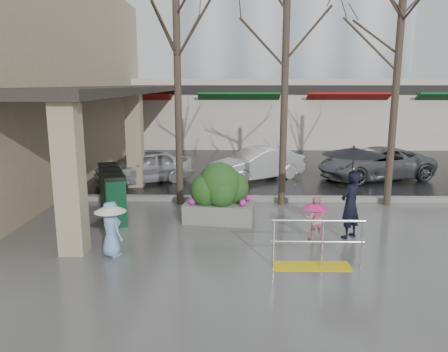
{
  "coord_description": "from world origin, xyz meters",
  "views": [
    {
      "loc": [
        -0.36,
        -9.71,
        3.73
      ],
      "look_at": [
        -0.58,
        1.74,
        1.3
      ],
      "focal_mm": 35.0,
      "sensor_mm": 36.0,
      "label": 1
    }
  ],
  "objects_px": {
    "child_blue": "(111,224)",
    "news_boxes": "(112,193)",
    "planter": "(220,193)",
    "woman": "(352,179)",
    "car_c": "(375,163)",
    "tree_west": "(177,36)",
    "tree_midwest": "(286,31)",
    "tree_mideast": "(399,44)",
    "car_b": "(257,164)",
    "handrail": "(315,250)",
    "child_pink": "(315,215)",
    "car_a": "(144,167)"
  },
  "relations": [
    {
      "from": "woman",
      "to": "child_blue",
      "type": "bearing_deg",
      "value": -28.91
    },
    {
      "from": "tree_west",
      "to": "car_b",
      "type": "bearing_deg",
      "value": 54.11
    },
    {
      "from": "child_pink",
      "to": "planter",
      "type": "relative_size",
      "value": 0.54
    },
    {
      "from": "planter",
      "to": "car_a",
      "type": "height_order",
      "value": "planter"
    },
    {
      "from": "tree_mideast",
      "to": "car_c",
      "type": "distance_m",
      "value": 5.77
    },
    {
      "from": "tree_mideast",
      "to": "child_pink",
      "type": "bearing_deg",
      "value": -132.02
    },
    {
      "from": "planter",
      "to": "news_boxes",
      "type": "xyz_separation_m",
      "value": [
        -3.09,
        0.46,
        -0.11
      ]
    },
    {
      "from": "tree_midwest",
      "to": "car_a",
      "type": "distance_m",
      "value": 7.37
    },
    {
      "from": "news_boxes",
      "to": "woman",
      "type": "bearing_deg",
      "value": -35.98
    },
    {
      "from": "tree_mideast",
      "to": "planter",
      "type": "xyz_separation_m",
      "value": [
        -5.2,
        -1.76,
        -4.07
      ]
    },
    {
      "from": "news_boxes",
      "to": "child_pink",
      "type": "bearing_deg",
      "value": -39.95
    },
    {
      "from": "child_pink",
      "to": "car_a",
      "type": "relative_size",
      "value": 0.29
    },
    {
      "from": "car_c",
      "to": "child_blue",
      "type": "bearing_deg",
      "value": -60.92
    },
    {
      "from": "tree_west",
      "to": "planter",
      "type": "xyz_separation_m",
      "value": [
        1.3,
        -1.76,
        -4.3
      ]
    },
    {
      "from": "handrail",
      "to": "tree_mideast",
      "type": "relative_size",
      "value": 0.29
    },
    {
      "from": "news_boxes",
      "to": "car_c",
      "type": "xyz_separation_m",
      "value": [
        9.1,
        5.14,
        -0.05
      ]
    },
    {
      "from": "woman",
      "to": "child_pink",
      "type": "height_order",
      "value": "woman"
    },
    {
      "from": "tree_west",
      "to": "tree_midwest",
      "type": "distance_m",
      "value": 3.2
    },
    {
      "from": "tree_west",
      "to": "planter",
      "type": "height_order",
      "value": "tree_west"
    },
    {
      "from": "planter",
      "to": "news_boxes",
      "type": "bearing_deg",
      "value": 171.5
    },
    {
      "from": "woman",
      "to": "child_pink",
      "type": "relative_size",
      "value": 2.13
    },
    {
      "from": "tree_west",
      "to": "news_boxes",
      "type": "distance_m",
      "value": 4.93
    },
    {
      "from": "car_b",
      "to": "car_c",
      "type": "bearing_deg",
      "value": 59.83
    },
    {
      "from": "tree_west",
      "to": "news_boxes",
      "type": "bearing_deg",
      "value": -144.02
    },
    {
      "from": "handrail",
      "to": "car_a",
      "type": "relative_size",
      "value": 0.51
    },
    {
      "from": "tree_mideast",
      "to": "car_c",
      "type": "height_order",
      "value": "tree_mideast"
    },
    {
      "from": "woman",
      "to": "tree_west",
      "type": "bearing_deg",
      "value": -75.48
    },
    {
      "from": "handrail",
      "to": "tree_west",
      "type": "distance_m",
      "value": 7.52
    },
    {
      "from": "planter",
      "to": "car_c",
      "type": "bearing_deg",
      "value": 42.98
    },
    {
      "from": "handrail",
      "to": "car_b",
      "type": "height_order",
      "value": "car_b"
    },
    {
      "from": "child_pink",
      "to": "planter",
      "type": "bearing_deg",
      "value": -28.12
    },
    {
      "from": "tree_west",
      "to": "child_pink",
      "type": "xyz_separation_m",
      "value": [
        3.64,
        -3.17,
        -4.46
      ]
    },
    {
      "from": "car_a",
      "to": "car_c",
      "type": "relative_size",
      "value": 0.82
    },
    {
      "from": "child_pink",
      "to": "planter",
      "type": "distance_m",
      "value": 2.74
    },
    {
      "from": "handrail",
      "to": "car_c",
      "type": "bearing_deg",
      "value": 65.42
    },
    {
      "from": "child_pink",
      "to": "news_boxes",
      "type": "distance_m",
      "value": 5.75
    },
    {
      "from": "tree_mideast",
      "to": "car_c",
      "type": "xyz_separation_m",
      "value": [
        0.81,
        3.84,
        -4.23
      ]
    },
    {
      "from": "child_blue",
      "to": "car_c",
      "type": "height_order",
      "value": "car_c"
    },
    {
      "from": "child_pink",
      "to": "news_boxes",
      "type": "height_order",
      "value": "news_boxes"
    },
    {
      "from": "child_pink",
      "to": "child_blue",
      "type": "xyz_separation_m",
      "value": [
        -4.64,
        -1.11,
        0.11
      ]
    },
    {
      "from": "woman",
      "to": "handrail",
      "type": "bearing_deg",
      "value": 15.07
    },
    {
      "from": "planter",
      "to": "car_c",
      "type": "relative_size",
      "value": 0.44
    },
    {
      "from": "news_boxes",
      "to": "car_a",
      "type": "height_order",
      "value": "news_boxes"
    },
    {
      "from": "woman",
      "to": "child_blue",
      "type": "height_order",
      "value": "woman"
    },
    {
      "from": "child_blue",
      "to": "news_boxes",
      "type": "bearing_deg",
      "value": -31.95
    },
    {
      "from": "handrail",
      "to": "tree_mideast",
      "type": "distance_m",
      "value": 7.28
    },
    {
      "from": "car_a",
      "to": "tree_midwest",
      "type": "bearing_deg",
      "value": 28.4
    },
    {
      "from": "news_boxes",
      "to": "tree_mideast",
      "type": "bearing_deg",
      "value": -12.01
    },
    {
      "from": "woman",
      "to": "planter",
      "type": "bearing_deg",
      "value": -62.97
    },
    {
      "from": "child_blue",
      "to": "car_b",
      "type": "xyz_separation_m",
      "value": [
        3.63,
        7.91,
        -0.1
      ]
    }
  ]
}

